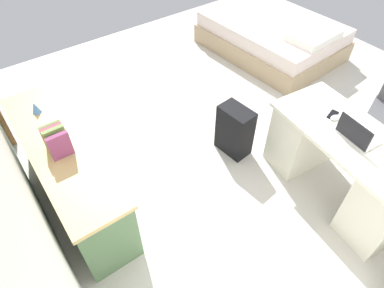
{
  "coord_description": "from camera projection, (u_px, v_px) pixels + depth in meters",
  "views": [
    {
      "loc": [
        -2.06,
        2.23,
        2.71
      ],
      "look_at": [
        -0.41,
        1.03,
        0.6
      ],
      "focal_mm": 31.42,
      "sensor_mm": 36.0,
      "label": 1
    }
  ],
  "objects": [
    {
      "name": "laptop",
      "position": [
        357.0,
        134.0,
        2.75
      ],
      "size": [
        0.33,
        0.25,
        0.21
      ],
      "color": "#B7B7BC",
      "rests_on": "desk"
    },
    {
      "name": "suitcase_black",
      "position": [
        235.0,
        131.0,
        3.52
      ],
      "size": [
        0.38,
        0.25,
        0.56
      ],
      "primitive_type": "cube",
      "rotation": [
        0.0,
        0.0,
        0.1
      ],
      "color": "black",
      "rests_on": "ground_plane"
    },
    {
      "name": "ground_plane",
      "position": [
        241.0,
        123.0,
        4.02
      ],
      "size": [
        5.76,
        5.76,
        0.0
      ],
      "primitive_type": "plane",
      "color": "beige"
    },
    {
      "name": "bed",
      "position": [
        272.0,
        36.0,
        4.99
      ],
      "size": [
        1.99,
        1.52,
        0.58
      ],
      "color": "tan",
      "rests_on": "ground_plane"
    },
    {
      "name": "figurine_small",
      "position": [
        35.0,
        108.0,
        3.0
      ],
      "size": [
        0.08,
        0.08,
        0.11
      ],
      "primitive_type": "cone",
      "color": "#4C7FBF",
      "rests_on": "credenza"
    },
    {
      "name": "credenza",
      "position": [
        69.0,
        173.0,
        3.01
      ],
      "size": [
        1.8,
        0.48,
        0.72
      ],
      "color": "#4C6B47",
      "rests_on": "ground_plane"
    },
    {
      "name": "computer_mouse",
      "position": [
        335.0,
        118.0,
        2.95
      ],
      "size": [
        0.07,
        0.11,
        0.03
      ],
      "primitive_type": "ellipsoid",
      "rotation": [
        0.0,
        0.0,
        -0.11
      ],
      "color": "white",
      "rests_on": "desk"
    },
    {
      "name": "book_row",
      "position": [
        57.0,
        141.0,
        2.64
      ],
      "size": [
        0.19,
        0.17,
        0.23
      ],
      "color": "#853A66",
      "rests_on": "credenza"
    },
    {
      "name": "cell_phone_by_mouse",
      "position": [
        333.0,
        115.0,
        2.99
      ],
      "size": [
        0.1,
        0.15,
        0.01
      ],
      "primitive_type": "cube",
      "rotation": [
        0.0,
        0.0,
        0.27
      ],
      "color": "black",
      "rests_on": "desk"
    },
    {
      "name": "desk",
      "position": [
        342.0,
        165.0,
        3.05
      ],
      "size": [
        1.51,
        0.82,
        0.74
      ],
      "color": "silver",
      "rests_on": "ground_plane"
    }
  ]
}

